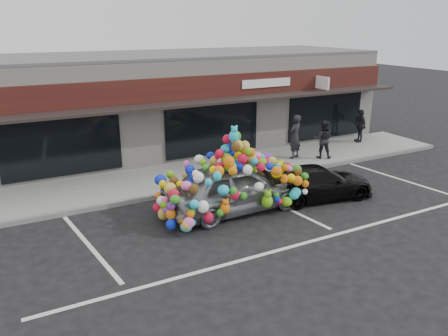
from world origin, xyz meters
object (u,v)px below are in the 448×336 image
black_sedan (317,182)px  pedestrian_b (323,139)px  pedestrian_c (360,126)px  toy_car (234,182)px  pedestrian_a (295,137)px

black_sedan → pedestrian_b: bearing=-33.0°
pedestrian_b → pedestrian_c: pedestrian_b is taller
toy_car → pedestrian_a: toy_car is taller
pedestrian_b → pedestrian_c: (3.29, 1.26, -0.02)m
pedestrian_a → pedestrian_b: (1.08, -0.50, -0.12)m
pedestrian_b → pedestrian_c: size_ratio=1.03×
black_sedan → pedestrian_c: bearing=-45.3°
toy_car → black_sedan: toy_car is taller
toy_car → pedestrian_a: bearing=-56.0°
toy_car → pedestrian_b: 6.44m
toy_car → pedestrian_c: toy_car is taller
pedestrian_a → black_sedan: bearing=40.9°
toy_car → black_sedan: bearing=-98.7°
pedestrian_a → pedestrian_b: size_ratio=1.14×
toy_car → pedestrian_b: size_ratio=2.97×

